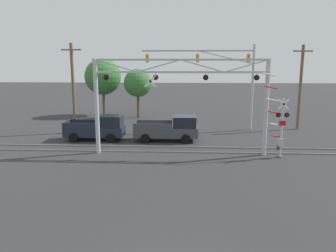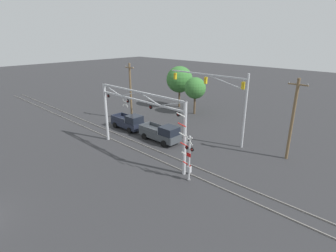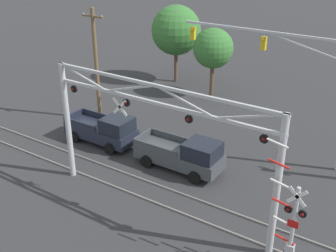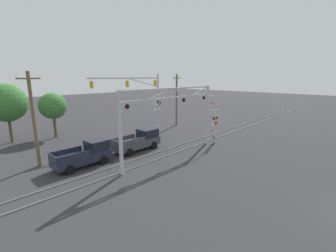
{
  "view_description": "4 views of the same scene",
  "coord_description": "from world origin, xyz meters",
  "px_view_note": "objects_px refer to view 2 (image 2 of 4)",
  "views": [
    {
      "loc": [
        0.33,
        -7.7,
        6.42
      ],
      "look_at": [
        -0.85,
        14.87,
        2.05
      ],
      "focal_mm": 35.0,
      "sensor_mm": 36.0,
      "label": 1
    },
    {
      "loc": [
        19.25,
        -1.06,
        11.82
      ],
      "look_at": [
        0.74,
        18.34,
        2.47
      ],
      "focal_mm": 28.0,
      "sensor_mm": 36.0,
      "label": 2
    },
    {
      "loc": [
        10.07,
        0.55,
        12.96
      ],
      "look_at": [
        -0.23,
        16.29,
        4.07
      ],
      "focal_mm": 45.0,
      "sensor_mm": 36.0,
      "label": 3
    },
    {
      "loc": [
        -15.53,
        0.7,
        7.7
      ],
      "look_at": [
        1.67,
        17.11,
        2.47
      ],
      "focal_mm": 24.0,
      "sensor_mm": 36.0,
      "label": 4
    }
  ],
  "objects_px": {
    "pickup_truck_following": "(129,122)",
    "utility_pole_left": "(131,91)",
    "pickup_truck_lead": "(162,133)",
    "background_tree_far_left_verge": "(180,79)",
    "crossing_gantry": "(139,115)",
    "traffic_signal_span": "(226,95)",
    "utility_pole_right": "(293,119)",
    "crossing_signal_mast": "(188,158)",
    "background_tree_beyond_span": "(195,88)"
  },
  "relations": [
    {
      "from": "utility_pole_left",
      "to": "background_tree_far_left_verge",
      "type": "distance_m",
      "value": 10.31
    },
    {
      "from": "crossing_signal_mast",
      "to": "utility_pole_left",
      "type": "height_order",
      "value": "utility_pole_left"
    },
    {
      "from": "pickup_truck_lead",
      "to": "utility_pole_left",
      "type": "xyz_separation_m",
      "value": [
        -9.01,
        2.83,
        3.23
      ]
    },
    {
      "from": "background_tree_beyond_span",
      "to": "crossing_signal_mast",
      "type": "bearing_deg",
      "value": -53.39
    },
    {
      "from": "pickup_truck_following",
      "to": "utility_pole_left",
      "type": "distance_m",
      "value": 5.21
    },
    {
      "from": "crossing_gantry",
      "to": "utility_pole_left",
      "type": "xyz_separation_m",
      "value": [
        -9.88,
        6.81,
        -0.04
      ]
    },
    {
      "from": "crossing_gantry",
      "to": "background_tree_far_left_verge",
      "type": "bearing_deg",
      "value": 119.54
    },
    {
      "from": "pickup_truck_following",
      "to": "background_tree_beyond_span",
      "type": "relative_size",
      "value": 0.86
    },
    {
      "from": "traffic_signal_span",
      "to": "utility_pole_left",
      "type": "distance_m",
      "value": 14.37
    },
    {
      "from": "crossing_signal_mast",
      "to": "background_tree_far_left_verge",
      "type": "bearing_deg",
      "value": 133.09
    },
    {
      "from": "traffic_signal_span",
      "to": "crossing_signal_mast",
      "type": "bearing_deg",
      "value": -75.01
    },
    {
      "from": "crossing_gantry",
      "to": "background_tree_far_left_verge",
      "type": "height_order",
      "value": "background_tree_far_left_verge"
    },
    {
      "from": "crossing_gantry",
      "to": "utility_pole_left",
      "type": "relative_size",
      "value": 1.49
    },
    {
      "from": "utility_pole_right",
      "to": "crossing_signal_mast",
      "type": "bearing_deg",
      "value": -114.55
    },
    {
      "from": "crossing_gantry",
      "to": "pickup_truck_following",
      "type": "relative_size",
      "value": 2.46
    },
    {
      "from": "utility_pole_right",
      "to": "background_tree_far_left_verge",
      "type": "distance_m",
      "value": 22.42
    },
    {
      "from": "pickup_truck_following",
      "to": "background_tree_beyond_span",
      "type": "xyz_separation_m",
      "value": [
        1.72,
        11.65,
        3.09
      ]
    },
    {
      "from": "traffic_signal_span",
      "to": "pickup_truck_following",
      "type": "relative_size",
      "value": 2.16
    },
    {
      "from": "pickup_truck_lead",
      "to": "crossing_signal_mast",
      "type": "bearing_deg",
      "value": -30.48
    },
    {
      "from": "crossing_gantry",
      "to": "utility_pole_right",
      "type": "xyz_separation_m",
      "value": [
        11.4,
        9.52,
        -0.07
      ]
    },
    {
      "from": "background_tree_beyond_span",
      "to": "background_tree_far_left_verge",
      "type": "distance_m",
      "value": 4.77
    },
    {
      "from": "crossing_signal_mast",
      "to": "background_tree_beyond_span",
      "type": "distance_m",
      "value": 20.25
    },
    {
      "from": "crossing_signal_mast",
      "to": "traffic_signal_span",
      "type": "height_order",
      "value": "traffic_signal_span"
    },
    {
      "from": "utility_pole_right",
      "to": "background_tree_far_left_verge",
      "type": "relative_size",
      "value": 1.16
    },
    {
      "from": "background_tree_beyond_span",
      "to": "pickup_truck_following",
      "type": "bearing_deg",
      "value": -98.38
    },
    {
      "from": "pickup_truck_lead",
      "to": "utility_pole_left",
      "type": "relative_size",
      "value": 0.65
    },
    {
      "from": "traffic_signal_span",
      "to": "background_tree_beyond_span",
      "type": "relative_size",
      "value": 1.85
    },
    {
      "from": "traffic_signal_span",
      "to": "utility_pole_right",
      "type": "relative_size",
      "value": 1.31
    },
    {
      "from": "crossing_gantry",
      "to": "crossing_signal_mast",
      "type": "bearing_deg",
      "value": -4.45
    },
    {
      "from": "background_tree_beyond_span",
      "to": "crossing_gantry",
      "type": "bearing_deg",
      "value": -71.59
    },
    {
      "from": "pickup_truck_lead",
      "to": "utility_pole_left",
      "type": "height_order",
      "value": "utility_pole_left"
    },
    {
      "from": "crossing_signal_mast",
      "to": "background_tree_beyond_span",
      "type": "height_order",
      "value": "crossing_signal_mast"
    },
    {
      "from": "crossing_gantry",
      "to": "pickup_truck_lead",
      "type": "height_order",
      "value": "crossing_gantry"
    },
    {
      "from": "pickup_truck_lead",
      "to": "pickup_truck_following",
      "type": "relative_size",
      "value": 1.07
    },
    {
      "from": "crossing_gantry",
      "to": "pickup_truck_following",
      "type": "xyz_separation_m",
      "value": [
        -6.92,
        3.99,
        -3.27
      ]
    },
    {
      "from": "crossing_gantry",
      "to": "pickup_truck_lead",
      "type": "xyz_separation_m",
      "value": [
        -0.87,
        3.99,
        -3.27
      ]
    },
    {
      "from": "utility_pole_left",
      "to": "background_tree_far_left_verge",
      "type": "xyz_separation_m",
      "value": [
        0.18,
        10.29,
        0.52
      ]
    },
    {
      "from": "background_tree_beyond_span",
      "to": "background_tree_far_left_verge",
      "type": "bearing_deg",
      "value": 161.89
    },
    {
      "from": "crossing_gantry",
      "to": "background_tree_far_left_verge",
      "type": "xyz_separation_m",
      "value": [
        -9.69,
        17.11,
        0.47
      ]
    },
    {
      "from": "pickup_truck_following",
      "to": "utility_pole_right",
      "type": "xyz_separation_m",
      "value": [
        18.32,
        5.53,
        3.2
      ]
    },
    {
      "from": "crossing_gantry",
      "to": "background_tree_beyond_span",
      "type": "distance_m",
      "value": 16.49
    },
    {
      "from": "crossing_signal_mast",
      "to": "utility_pole_left",
      "type": "relative_size",
      "value": 0.71
    },
    {
      "from": "crossing_gantry",
      "to": "pickup_truck_lead",
      "type": "distance_m",
      "value": 5.23
    },
    {
      "from": "crossing_gantry",
      "to": "background_tree_beyond_span",
      "type": "height_order",
      "value": "crossing_gantry"
    },
    {
      "from": "traffic_signal_span",
      "to": "utility_pole_left",
      "type": "relative_size",
      "value": 1.3
    },
    {
      "from": "crossing_gantry",
      "to": "utility_pole_right",
      "type": "bearing_deg",
      "value": 39.86
    },
    {
      "from": "pickup_truck_lead",
      "to": "background_tree_far_left_verge",
      "type": "relative_size",
      "value": 0.76
    },
    {
      "from": "crossing_signal_mast",
      "to": "pickup_truck_following",
      "type": "height_order",
      "value": "crossing_signal_mast"
    },
    {
      "from": "pickup_truck_lead",
      "to": "background_tree_beyond_span",
      "type": "relative_size",
      "value": 0.92
    },
    {
      "from": "crossing_gantry",
      "to": "traffic_signal_span",
      "type": "height_order",
      "value": "traffic_signal_span"
    }
  ]
}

